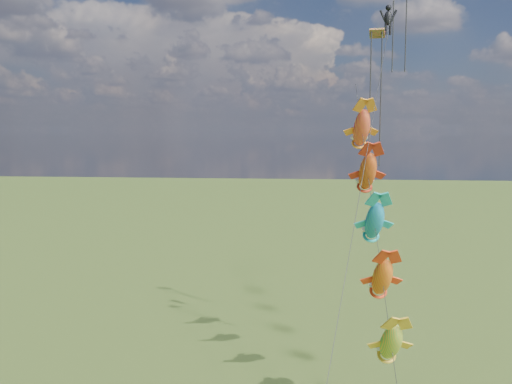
# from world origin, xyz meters

# --- Properties ---
(fish_windsock_rig) EXTENTS (2.00, 15.91, 17.39)m
(fish_windsock_rig) POSITION_xyz_m (15.28, 9.88, 9.77)
(fish_windsock_rig) COLOR brown
(fish_windsock_rig) RESTS_ON ground
(parafoil_rig) EXTENTS (6.15, 16.86, 25.65)m
(parafoil_rig) POSITION_xyz_m (16.34, 15.33, 20.51)
(parafoil_rig) COLOR brown
(parafoil_rig) RESTS_ON ground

